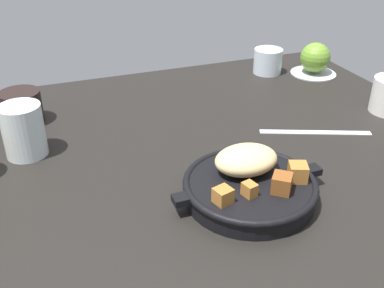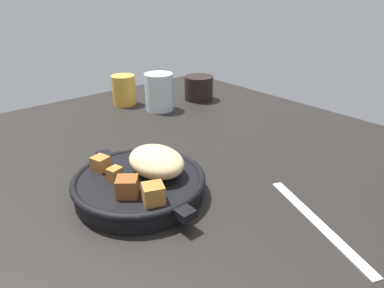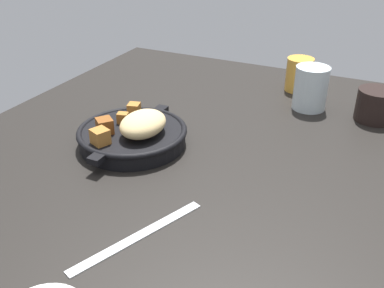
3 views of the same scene
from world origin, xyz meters
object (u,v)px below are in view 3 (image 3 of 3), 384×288
object	(u,v)px
water_glass_tall	(311,88)
juice_glass_amber	(299,74)
cast_iron_skillet	(133,133)
coffee_mug_dark	(376,105)
butter_knife	(139,235)

from	to	relation	value
water_glass_tall	juice_glass_amber	world-z (taller)	water_glass_tall
juice_glass_amber	cast_iron_skillet	bearing A→B (deg)	-27.14
cast_iron_skillet	coffee_mug_dark	world-z (taller)	cast_iron_skillet
juice_glass_amber	coffee_mug_dark	distance (cm)	22.20
cast_iron_skillet	water_glass_tall	size ratio (longest dim) A/B	2.58
coffee_mug_dark	juice_glass_amber	bearing A→B (deg)	-117.97
juice_glass_amber	coffee_mug_dark	bearing A→B (deg)	62.03
water_glass_tall	coffee_mug_dark	bearing A→B (deg)	89.67
water_glass_tall	cast_iron_skillet	bearing A→B (deg)	-39.47
water_glass_tall	butter_knife	bearing A→B (deg)	-12.06
water_glass_tall	juice_glass_amber	size ratio (longest dim) A/B	1.19
cast_iron_skillet	juice_glass_amber	xyz separation A→B (cm)	(-43.61, 22.36, 1.58)
water_glass_tall	juice_glass_amber	distance (cm)	11.52
butter_knife	water_glass_tall	world-z (taller)	water_glass_tall
cast_iron_skillet	coffee_mug_dark	bearing A→B (deg)	128.36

